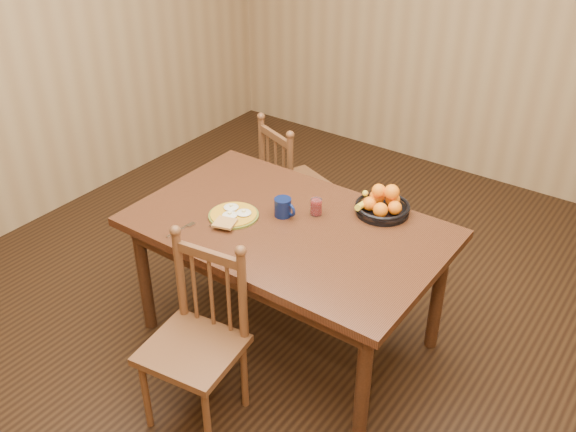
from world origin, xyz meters
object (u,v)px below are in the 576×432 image
Objects in this scene: dining_table at (288,238)px; coffee_mug at (283,207)px; breakfast_plate at (233,215)px; fruit_bowl at (383,204)px; chair_near at (197,341)px; chair_far at (293,185)px.

coffee_mug reaches higher than dining_table.
breakfast_plate is 2.25× the size of coffee_mug.
coffee_mug is (-0.07, 0.06, 0.14)m from dining_table.
chair_near is at bearing -108.67° from fruit_bowl.
chair_near is 3.21× the size of fruit_bowl.
chair_far is 0.96m from coffee_mug.
chair_near is at bearing -67.01° from breakfast_plate.
dining_table is at bearing 144.32° from chair_far.
dining_table is 5.52× the size of fruit_bowl.
breakfast_plate is 0.27m from coffee_mug.
chair_far reaches higher than breakfast_plate.
coffee_mug is (0.47, -0.76, 0.36)m from chair_far.
coffee_mug is 0.46× the size of fruit_bowl.
coffee_mug is at bearing 85.21° from chair_near.
dining_table is at bearing -38.98° from coffee_mug.
chair_far is at bearing 153.74° from fruit_bowl.
chair_near reaches higher than coffee_mug.
breakfast_plate is at bearing 105.00° from chair_near.
dining_table is 1.72× the size of chair_near.
dining_table is 0.16m from coffee_mug.
chair_near is 6.98× the size of coffee_mug.
chair_near is 3.10× the size of breakfast_plate.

